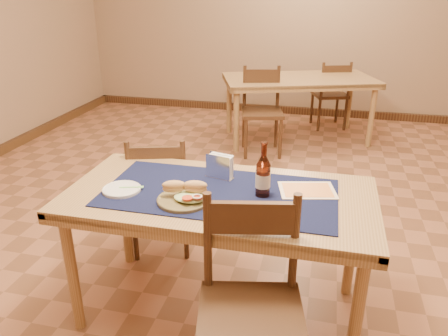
% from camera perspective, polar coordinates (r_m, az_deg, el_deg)
% --- Properties ---
extents(room, '(6.04, 7.04, 2.84)m').
position_cam_1_polar(room, '(2.84, 3.42, 15.77)').
color(room, '#9A6043').
rests_on(room, ground).
extents(main_table, '(1.60, 0.80, 0.75)m').
position_cam_1_polar(main_table, '(2.31, -0.58, -5.12)').
color(main_table, '#9E7D4A').
rests_on(main_table, ground).
extents(placemat, '(1.20, 0.60, 0.01)m').
position_cam_1_polar(placemat, '(2.27, -0.59, -3.22)').
color(placemat, '#0F1439').
rests_on(placemat, main_table).
extents(baseboard, '(6.00, 7.00, 0.10)m').
position_cam_1_polar(baseboard, '(3.29, 2.87, -8.22)').
color(baseboard, '#482F19').
rests_on(baseboard, ground).
extents(back_table, '(1.90, 1.38, 0.75)m').
position_cam_1_polar(back_table, '(5.24, 9.74, 10.69)').
color(back_table, '#9E7D4A').
rests_on(back_table, ground).
extents(chair_main_far, '(0.50, 0.50, 0.86)m').
position_cam_1_polar(chair_main_far, '(3.00, -8.37, -3.10)').
color(chair_main_far, '#482F19').
rests_on(chair_main_far, ground).
extents(chair_main_near, '(0.52, 0.52, 0.95)m').
position_cam_1_polar(chair_main_near, '(1.93, 3.52, -17.67)').
color(chair_main_near, '#482F19').
rests_on(chair_main_near, ground).
extents(chair_back_near, '(0.52, 0.52, 0.93)m').
position_cam_1_polar(chair_back_near, '(4.82, 4.97, 7.61)').
color(chair_back_near, '#482F19').
rests_on(chair_back_near, ground).
extents(chair_back_far, '(0.51, 0.51, 0.87)m').
position_cam_1_polar(chair_back_far, '(5.84, 13.79, 9.43)').
color(chair_back_far, '#482F19').
rests_on(chair_back_far, ground).
extents(sandwich_plate, '(0.26, 0.26, 0.10)m').
position_cam_1_polar(sandwich_plate, '(2.17, -5.10, -3.68)').
color(sandwich_plate, brown).
rests_on(sandwich_plate, placemat).
extents(side_plate, '(0.20, 0.20, 0.02)m').
position_cam_1_polar(side_plate, '(2.34, -13.23, -2.69)').
color(side_plate, silver).
rests_on(side_plate, placemat).
extents(fork, '(0.13, 0.05, 0.00)m').
position_cam_1_polar(fork, '(2.33, -11.76, -2.46)').
color(fork, '#85D273').
rests_on(fork, side_plate).
extents(beer_bottle, '(0.08, 0.08, 0.29)m').
position_cam_1_polar(beer_bottle, '(2.20, 5.12, -1.07)').
color(beer_bottle, '#4D1C0D').
rests_on(beer_bottle, placemat).
extents(napkin_holder, '(0.17, 0.09, 0.14)m').
position_cam_1_polar(napkin_holder, '(2.41, -0.56, 0.14)').
color(napkin_holder, white).
rests_on(napkin_holder, placemat).
extents(menu_card, '(0.33, 0.27, 0.01)m').
position_cam_1_polar(menu_card, '(2.32, 10.82, -2.85)').
color(menu_card, beige).
rests_on(menu_card, placemat).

